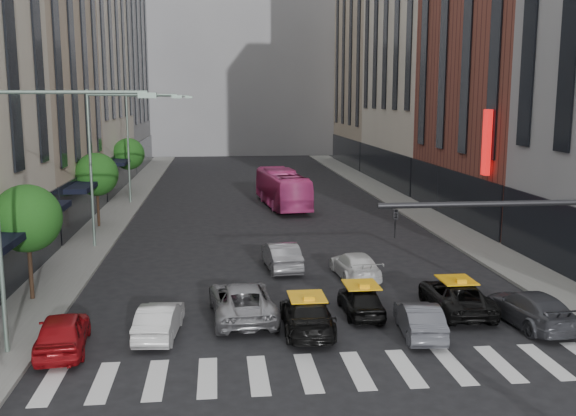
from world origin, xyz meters
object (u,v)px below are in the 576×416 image
object	(u,v)px
streetlamp_far	(140,133)
car_red	(62,332)
taxi_center	(361,300)
bus	(282,189)
car_white_front	(159,320)
streetlamp_near	(25,184)
taxi_left	(307,314)
streetlamp_mid	(107,147)

from	to	relation	value
streetlamp_far	car_red	bearing A→B (deg)	-88.48
taxi_center	bus	size ratio (longest dim) A/B	0.34
taxi_center	car_white_front	bearing A→B (deg)	11.10
streetlamp_near	streetlamp_far	distance (m)	32.00
car_red	car_white_front	distance (m)	3.38
streetlamp_far	taxi_center	world-z (taller)	streetlamp_far
car_red	streetlamp_far	bearing A→B (deg)	-94.61
streetlamp_far	taxi_left	world-z (taller)	streetlamp_far
streetlamp_mid	streetlamp_far	bearing A→B (deg)	90.00
car_white_front	taxi_center	size ratio (longest dim) A/B	1.06
streetlamp_far	taxi_center	xyz separation A→B (m)	(11.94, -29.21, -5.29)
car_white_front	taxi_center	world-z (taller)	car_white_front
streetlamp_near	streetlamp_far	xyz separation A→B (m)	(0.00, 32.00, 0.00)
car_white_front	taxi_center	bearing A→B (deg)	-163.78
streetlamp_mid	car_red	size ratio (longest dim) A/B	2.20
car_white_front	bus	xyz separation A→B (m)	(7.39, 27.95, 0.85)
streetlamp_mid	streetlamp_near	bearing A→B (deg)	-90.00
car_red	streetlamp_mid	bearing A→B (deg)	-93.07
streetlamp_mid	bus	xyz separation A→B (m)	(11.44, 13.23, -4.42)
car_red	bus	bearing A→B (deg)	-116.18
streetlamp_near	car_red	size ratio (longest dim) A/B	2.20
taxi_left	streetlamp_mid	bearing A→B (deg)	-55.41
car_white_front	taxi_center	distance (m)	8.04
car_red	car_white_front	world-z (taller)	car_red
taxi_center	bus	xyz separation A→B (m)	(-0.50, 26.44, 0.87)
car_white_front	taxi_left	world-z (taller)	taxi_left
streetlamp_near	taxi_left	world-z (taller)	streetlamp_near
streetlamp_mid	car_white_front	size ratio (longest dim) A/B	2.36
streetlamp_near	bus	size ratio (longest dim) A/B	0.85
streetlamp_far	car_white_front	xyz separation A→B (m)	(4.05, -30.72, -5.28)
streetlamp_far	car_red	size ratio (longest dim) A/B	2.20
streetlamp_near	taxi_center	size ratio (longest dim) A/B	2.49
streetlamp_mid	bus	size ratio (longest dim) A/B	0.85
car_white_front	taxi_left	distance (m)	5.47
taxi_left	bus	size ratio (longest dim) A/B	0.43
streetlamp_near	taxi_center	bearing A→B (deg)	13.17
taxi_left	bus	distance (m)	28.10
streetlamp_mid	streetlamp_far	world-z (taller)	same
car_red	taxi_left	world-z (taller)	car_red
car_red	car_white_front	bearing A→B (deg)	-167.52
car_red	car_white_front	size ratio (longest dim) A/B	1.07
streetlamp_far	taxi_left	size ratio (longest dim) A/B	1.98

